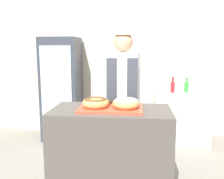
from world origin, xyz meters
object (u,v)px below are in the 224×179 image
Objects in this scene: donut_chocolate_glaze at (96,102)px; brownie_back_left at (107,102)px; chest_freezer at (180,117)px; bottle_green at (186,87)px; baker_person at (123,99)px; brownie_back_right at (118,102)px; beverage_fridge at (62,89)px; serving_tray at (111,108)px; bottle_red at (173,86)px; donut_light_glaze at (126,103)px.

donut_chocolate_glaze is 3.06× the size of brownie_back_left.
bottle_green is at bearing 7.95° from chest_freezer.
baker_person is 7.30× the size of bottle_green.
beverage_fridge reaches higher than brownie_back_right.
bottle_green is at bearing 58.07° from brownie_back_right.
beverage_fridge reaches higher than brownie_back_left.
beverage_fridge reaches higher than serving_tray.
serving_tray is 2.52× the size of bottle_green.
baker_person reaches higher than bottle_green.
donut_chocolate_glaze is at bearing -139.87° from brownie_back_right.
bottle_green is (0.08, 0.01, 0.51)m from chest_freezer.
donut_chocolate_glaze is (-0.15, -0.02, 0.06)m from serving_tray.
donut_chocolate_glaze is 2.00m from bottle_red.
brownie_back_right is at bearing 40.13° from donut_chocolate_glaze.
bottle_green reaches higher than donut_light_glaze.
chest_freezer is (0.93, 1.60, -0.58)m from brownie_back_right.
baker_person is at bearing -44.91° from beverage_fridge.
donut_chocolate_glaze is 0.30× the size of chest_freezer.
donut_light_glaze is at bearing 0.00° from donut_chocolate_glaze.
bottle_red is at bearing -167.37° from chest_freezer.
serving_tray is 2.39× the size of bottle_red.
chest_freezer is at bearing 51.09° from baker_person.
brownie_back_right is at bearing -120.07° from chest_freezer.
brownie_back_left is at bearing -58.47° from beverage_fridge.
brownie_back_left is (0.09, 0.17, -0.03)m from donut_chocolate_glaze.
donut_light_glaze is at bearing -117.05° from bottle_green.
beverage_fridge is 1.87m from bottle_red.
chest_freezer is (0.98, 1.75, -0.55)m from serving_tray.
donut_light_glaze is (0.15, -0.02, 0.06)m from serving_tray.
serving_tray is 2.09m from chest_freezer.
brownie_back_left is 1.88m from beverage_fridge.
serving_tray reaches higher than chest_freezer.
serving_tray is 0.16m from brownie_back_left.
bottle_green is at bearing 55.41° from brownie_back_left.
beverage_fridge reaches higher than chest_freezer.
bottle_green reaches higher than chest_freezer.
serving_tray is 2.03m from beverage_fridge.
serving_tray is 0.35× the size of baker_person.
brownie_back_left is at bearing 109.57° from serving_tray.
chest_freezer is (2.02, 0.01, -0.45)m from beverage_fridge.
chest_freezer is at bearing 60.76° from serving_tray.
bottle_red is at bearing 63.63° from brownie_back_right.
beverage_fridge is (-1.09, 1.60, -0.14)m from brownie_back_right.
donut_light_glaze reaches higher than chest_freezer.
baker_person reaches higher than donut_light_glaze.
beverage_fridge is 6.70× the size of bottle_red.
donut_light_glaze is 1.07× the size of bottle_green.
donut_chocolate_glaze reaches higher than brownie_back_right.
donut_light_glaze is 2.13m from beverage_fridge.
brownie_back_right is 1.90m from bottle_green.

